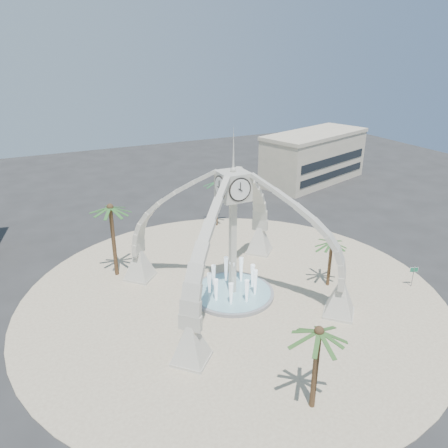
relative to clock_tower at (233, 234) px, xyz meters
name	(u,v)px	position (x,y,z in m)	size (l,w,h in m)	color
ground	(232,295)	(0.00, 0.00, -6.49)	(140.00, 140.00, 0.00)	#282828
plaza	(232,295)	(0.00, 0.00, -6.46)	(40.00, 40.00, 0.06)	beige
clock_tower	(233,234)	(0.00, 0.00, 0.00)	(17.94, 17.94, 16.30)	beige
fountain	(232,292)	(0.00, 0.00, -6.20)	(8.00, 8.00, 3.62)	gray
building_ne	(314,157)	(30.00, 28.00, -2.18)	(21.87, 14.17, 8.60)	#B8AB8F
palm_east	(332,242)	(9.47, -2.50, -1.74)	(3.98, 3.98, 5.46)	brown
palm_west	(110,208)	(-9.10, 8.86, 0.95)	(4.80, 4.80, 8.39)	brown
palm_north	(216,182)	(6.02, 16.64, -0.51)	(4.06, 4.06, 6.80)	brown
palm_south	(319,332)	(-1.53, -14.82, -0.53)	(5.08, 5.08, 6.81)	brown
street_sign	(414,272)	(16.81, -6.37, -4.86)	(0.78, 0.34, 2.28)	slate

